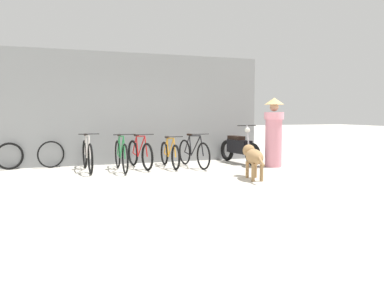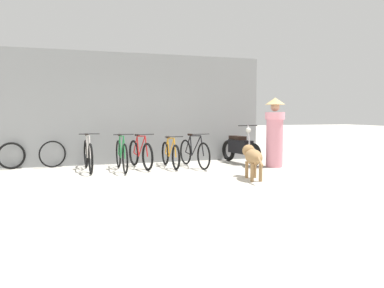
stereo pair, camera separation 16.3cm
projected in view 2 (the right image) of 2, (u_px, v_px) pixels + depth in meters
ground_plane at (162, 182)px, 7.40m from camera, size 60.00×60.00×0.00m
shop_wall_back at (135, 109)px, 10.16m from camera, size 7.21×0.20×2.96m
bicycle_0 at (88, 155)px, 8.86m from camera, size 0.46×1.77×0.90m
bicycle_1 at (121, 155)px, 8.87m from camera, size 0.46×1.75×0.89m
bicycle_2 at (140, 154)px, 9.29m from camera, size 0.46×1.62×0.86m
bicycle_3 at (170, 154)px, 9.42m from camera, size 0.46×1.59×0.80m
bicycle_4 at (194, 153)px, 9.45m from camera, size 0.46×1.71×0.86m
motorcycle at (240, 148)px, 10.12m from camera, size 0.58×1.81×1.05m
stray_dog at (253, 157)px, 7.73m from camera, size 0.48×1.23×0.69m
person_in_robes at (275, 131)px, 9.43m from camera, size 0.70×0.70×1.75m
spare_tire_left at (53, 154)px, 9.36m from camera, size 0.65×0.26×0.68m
spare_tire_right at (11, 156)px, 9.07m from camera, size 0.64×0.27×0.66m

